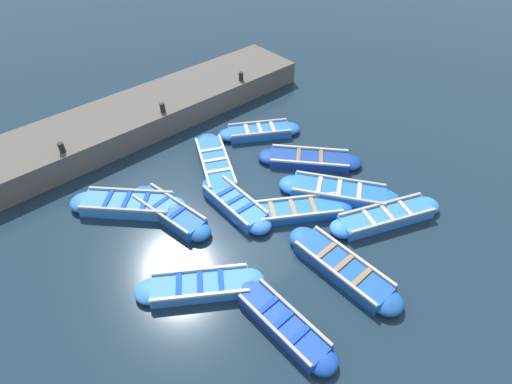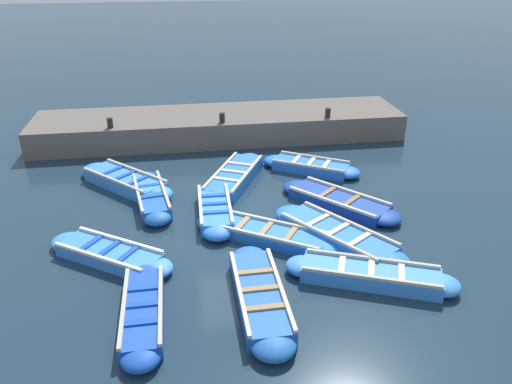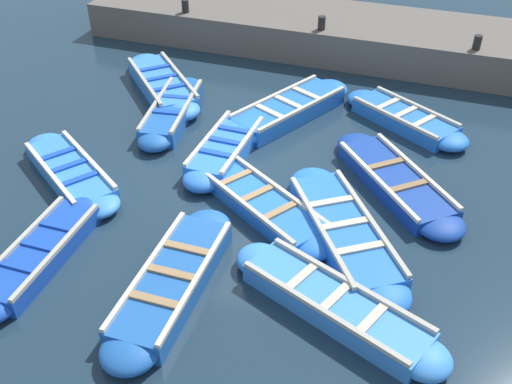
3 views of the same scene
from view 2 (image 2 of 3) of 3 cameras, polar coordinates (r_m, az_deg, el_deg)
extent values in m
plane|color=#1C303F|center=(13.38, -1.60, -3.48)|extent=(120.00, 120.00, 0.00)
cube|color=#1E59AD|center=(10.48, 0.46, -11.82)|extent=(2.83, 0.97, 0.35)
ellipsoid|color=#1E59AD|center=(11.61, -0.74, -7.59)|extent=(0.89, 0.87, 0.35)
ellipsoid|color=#1E59AD|center=(9.44, 1.98, -17.03)|extent=(0.89, 0.87, 0.35)
cube|color=beige|center=(10.30, -1.91, -11.14)|extent=(2.76, 0.12, 0.07)
cube|color=beige|center=(10.42, 2.80, -10.67)|extent=(2.76, 0.12, 0.07)
cube|color=#9E7A51|center=(10.84, -0.09, -9.08)|extent=(0.15, 0.82, 0.04)
cube|color=#9E7A51|center=(10.36, 0.46, -10.97)|extent=(0.15, 0.82, 0.04)
cube|color=#9E7A51|center=(9.90, 1.07, -13.04)|extent=(0.15, 0.82, 0.04)
cube|color=#3884E0|center=(15.74, -14.70, 1.17)|extent=(2.70, 2.65, 0.37)
ellipsoid|color=#3884E0|center=(16.80, -17.73, 2.40)|extent=(1.29, 1.28, 0.37)
ellipsoid|color=#3884E0|center=(14.74, -11.26, -0.23)|extent=(1.29, 1.28, 0.37)
cube|color=#B2AD9E|center=(15.41, -16.07, 1.35)|extent=(2.04, 1.97, 0.07)
cube|color=#B2AD9E|center=(15.90, -13.55, 2.44)|extent=(2.04, 1.97, 0.07)
cube|color=#1947B7|center=(16.10, -16.13, 2.38)|extent=(0.69, 0.71, 0.04)
cube|color=#1947B7|center=(15.66, -14.79, 1.85)|extent=(0.69, 0.71, 0.04)
cube|color=#1947B7|center=(15.22, -13.37, 1.30)|extent=(0.69, 0.71, 0.04)
cube|color=navy|center=(14.32, 9.45, -1.07)|extent=(2.76, 2.60, 0.29)
ellipsoid|color=navy|center=(14.99, 4.85, 0.51)|extent=(1.28, 1.28, 0.29)
ellipsoid|color=navy|center=(13.76, 14.46, -2.79)|extent=(1.28, 1.28, 0.29)
cube|color=beige|center=(13.90, 8.55, -1.06)|extent=(2.13, 1.89, 0.07)
cube|color=beige|center=(14.59, 10.41, 0.18)|extent=(2.13, 1.89, 0.07)
cube|color=olive|center=(14.43, 8.14, -0.02)|extent=(0.67, 0.73, 0.04)
cube|color=olive|center=(14.08, 10.88, -0.95)|extent=(0.67, 0.73, 0.04)
cube|color=#1947B7|center=(10.38, -12.77, -13.17)|extent=(2.49, 0.82, 0.32)
ellipsoid|color=#1947B7|center=(11.37, -12.54, -9.22)|extent=(0.76, 0.73, 0.32)
ellipsoid|color=#1947B7|center=(9.45, -13.06, -17.92)|extent=(0.76, 0.73, 0.32)
cube|color=#B2AD9E|center=(10.30, -14.88, -12.44)|extent=(2.43, 0.11, 0.07)
cube|color=#B2AD9E|center=(10.24, -10.87, -12.22)|extent=(2.43, 0.11, 0.07)
cube|color=#1947B7|center=(10.69, -12.76, -10.65)|extent=(0.15, 0.69, 0.04)
cube|color=#1947B7|center=(10.27, -12.87, -12.40)|extent=(0.15, 0.69, 0.04)
cube|color=#1947B7|center=(9.86, -12.99, -14.31)|extent=(0.15, 0.69, 0.04)
cube|color=blue|center=(15.52, -2.50, 1.68)|extent=(3.05, 2.14, 0.37)
ellipsoid|color=blue|center=(16.78, -0.82, 3.66)|extent=(1.21, 1.19, 0.37)
ellipsoid|color=blue|center=(14.29, -4.47, -0.66)|extent=(1.21, 1.19, 0.37)
cube|color=beige|center=(15.57, -4.04, 2.61)|extent=(2.61, 1.33, 0.07)
cube|color=beige|center=(15.29, -0.97, 2.22)|extent=(2.61, 1.33, 0.07)
cube|color=beige|center=(15.97, -1.77, 3.23)|extent=(0.50, 0.82, 0.04)
cube|color=beige|center=(15.43, -2.52, 2.36)|extent=(0.50, 0.82, 0.04)
cube|color=beige|center=(14.90, -3.32, 1.44)|extent=(0.50, 0.82, 0.04)
cube|color=blue|center=(12.57, 1.17, -4.84)|extent=(2.39, 3.05, 0.29)
ellipsoid|color=blue|center=(13.16, -5.00, -3.41)|extent=(1.12, 1.13, 0.29)
ellipsoid|color=blue|center=(12.15, 7.88, -6.32)|extent=(1.12, 1.13, 0.29)
cube|color=#B2AD9E|center=(12.17, 0.45, -5.00)|extent=(1.69, 2.57, 0.07)
cube|color=#B2AD9E|center=(12.80, 1.87, -3.31)|extent=(1.69, 2.57, 0.07)
cube|color=#9E7A51|center=(12.72, -1.53, -3.59)|extent=(0.72, 0.53, 0.04)
cube|color=#9E7A51|center=(12.49, 1.18, -4.19)|extent=(0.72, 0.53, 0.04)
cube|color=#9E7A51|center=(12.29, 3.99, -4.82)|extent=(0.72, 0.53, 0.04)
cube|color=blue|center=(16.44, 6.29, 2.89)|extent=(2.01, 2.52, 0.31)
ellipsoid|color=blue|center=(16.78, 2.36, 3.54)|extent=(1.14, 1.15, 0.31)
ellipsoid|color=blue|center=(16.18, 10.37, 2.21)|extent=(1.14, 1.15, 0.31)
cube|color=#B2AD9E|center=(16.01, 5.90, 2.99)|extent=(1.29, 2.06, 0.07)
cube|color=#B2AD9E|center=(16.73, 6.73, 4.00)|extent=(1.29, 2.06, 0.07)
cube|color=beige|center=(16.51, 4.62, 3.73)|extent=(0.74, 0.53, 0.04)
cube|color=beige|center=(16.37, 6.32, 3.46)|extent=(0.74, 0.53, 0.04)
cube|color=beige|center=(16.25, 8.05, 3.17)|extent=(0.74, 0.53, 0.04)
cube|color=blue|center=(13.65, -4.72, -2.06)|extent=(2.33, 0.90, 0.36)
ellipsoid|color=blue|center=(14.68, -4.98, 0.07)|extent=(0.83, 0.80, 0.36)
ellipsoid|color=blue|center=(12.64, -4.41, -4.54)|extent=(0.83, 0.80, 0.36)
cube|color=beige|center=(13.54, -6.39, -1.35)|extent=(2.27, 0.12, 0.07)
cube|color=beige|center=(13.57, -3.11, -1.16)|extent=(2.27, 0.12, 0.07)
cube|color=#1947B7|center=(13.99, -4.87, -0.39)|extent=(0.15, 0.76, 0.04)
cube|color=#1947B7|center=(13.56, -4.75, -1.31)|extent=(0.15, 0.76, 0.04)
cube|color=#1947B7|center=(13.12, -4.62, -2.30)|extent=(0.15, 0.76, 0.04)
cube|color=blue|center=(12.59, 9.31, -4.99)|extent=(3.05, 2.53, 0.36)
ellipsoid|color=blue|center=(13.42, 4.23, -2.59)|extent=(1.28, 1.28, 0.36)
ellipsoid|color=blue|center=(11.91, 15.07, -7.64)|extent=(1.28, 1.28, 0.36)
cube|color=#B2AD9E|center=(12.17, 8.06, -4.91)|extent=(2.48, 1.76, 0.07)
cube|color=#B2AD9E|center=(12.81, 10.63, -3.43)|extent=(2.48, 1.76, 0.07)
cube|color=beige|center=(12.83, 7.12, -3.17)|extent=(0.61, 0.79, 0.04)
cube|color=beige|center=(12.49, 9.37, -4.21)|extent=(0.61, 0.79, 0.04)
cube|color=beige|center=(12.18, 11.75, -5.30)|extent=(0.61, 0.79, 0.04)
cube|color=#3884E0|center=(12.28, -16.36, -6.87)|extent=(2.18, 2.62, 0.29)
ellipsoid|color=#3884E0|center=(13.09, -20.62, -5.35)|extent=(1.15, 1.15, 0.29)
ellipsoid|color=#3884E0|center=(11.56, -11.50, -8.54)|extent=(1.15, 1.15, 0.29)
cube|color=silver|center=(11.95, -17.72, -7.05)|extent=(1.49, 2.12, 0.07)
cube|color=silver|center=(12.43, -15.26, -5.29)|extent=(1.49, 2.12, 0.07)
cube|color=#1947B7|center=(12.53, -18.35, -5.56)|extent=(0.72, 0.55, 0.04)
cube|color=#1947B7|center=(12.19, -16.46, -6.21)|extent=(0.72, 0.55, 0.04)
cube|color=#1947B7|center=(11.87, -14.46, -6.89)|extent=(0.72, 0.55, 0.04)
cube|color=#3884E0|center=(11.35, 12.95, -9.28)|extent=(1.89, 3.08, 0.34)
ellipsoid|color=#3884E0|center=(11.41, 5.37, -8.44)|extent=(0.99, 1.01, 0.34)
ellipsoid|color=#3884E0|center=(11.49, 20.51, -9.95)|extent=(0.99, 1.01, 0.34)
cube|color=#B2AD9E|center=(10.93, 12.99, -9.52)|extent=(1.18, 2.75, 0.07)
cube|color=#B2AD9E|center=(11.54, 13.11, -7.41)|extent=(1.18, 2.75, 0.07)
cube|color=beige|center=(11.24, 9.79, -8.15)|extent=(0.72, 0.40, 0.04)
cube|color=beige|center=(11.24, 13.05, -8.50)|extent=(0.72, 0.40, 0.04)
cube|color=beige|center=(11.28, 16.30, -8.81)|extent=(0.72, 0.40, 0.04)
cube|color=#1E59AD|center=(14.64, -11.89, -0.53)|extent=(2.68, 1.21, 0.35)
ellipsoid|color=#1E59AD|center=(15.80, -12.47, 1.49)|extent=(0.87, 0.85, 0.35)
ellipsoid|color=#1E59AD|center=(13.49, -11.21, -2.89)|extent=(0.87, 0.85, 0.35)
cube|color=#B2AD9E|center=(14.52, -13.37, 0.02)|extent=(2.51, 0.48, 0.07)
cube|color=#B2AD9E|center=(14.57, -10.56, 0.40)|extent=(2.51, 0.48, 0.07)
cube|color=#1947B7|center=(14.88, -12.13, 0.75)|extent=(0.25, 0.72, 0.04)
cube|color=#1947B7|center=(14.22, -11.78, -0.46)|extent=(0.25, 0.72, 0.04)
cube|color=#605951|center=(19.32, -4.12, 7.62)|extent=(2.86, 13.78, 0.95)
cylinder|color=black|center=(18.21, -16.35, 7.59)|extent=(0.20, 0.20, 0.35)
cylinder|color=black|center=(18.09, -3.90, 8.48)|extent=(0.20, 0.20, 0.35)
cylinder|color=black|center=(18.79, 8.21, 8.96)|extent=(0.20, 0.20, 0.35)
camera|label=1|loc=(7.17, -65.52, 32.84)|focal=28.00mm
camera|label=3|loc=(5.26, 59.85, 16.69)|focal=42.00mm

